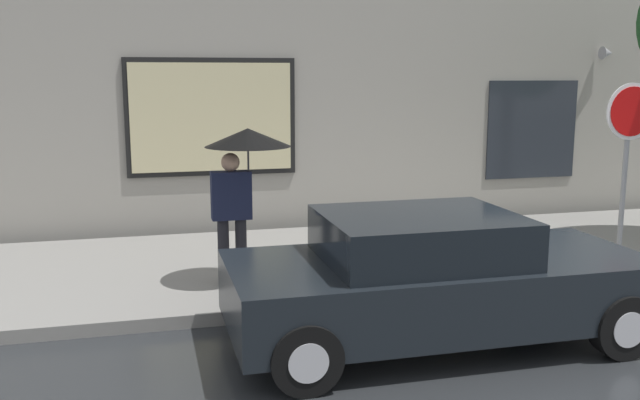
{
  "coord_description": "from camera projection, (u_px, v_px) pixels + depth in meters",
  "views": [
    {
      "loc": [
        -4.27,
        -6.26,
        2.7
      ],
      "look_at": [
        -2.2,
        1.8,
        1.2
      ],
      "focal_mm": 39.06,
      "sensor_mm": 36.0,
      "label": 1
    }
  ],
  "objects": [
    {
      "name": "sidewalk",
      "position": [
        443.0,
        254.0,
        10.34
      ],
      "size": [
        20.0,
        4.0,
        0.15
      ],
      "primitive_type": "cube",
      "color": "gray",
      "rests_on": "ground"
    },
    {
      "name": "fire_hydrant",
      "position": [
        460.0,
        236.0,
        9.44
      ],
      "size": [
        0.3,
        0.44,
        0.8
      ],
      "color": "yellow",
      "rests_on": "sidewalk"
    },
    {
      "name": "pedestrian_with_umbrella",
      "position": [
        243.0,
        160.0,
        8.36
      ],
      "size": [
        1.04,
        1.04,
        1.92
      ],
      "color": "black",
      "rests_on": "sidewalk"
    },
    {
      "name": "stop_sign",
      "position": [
        629.0,
        137.0,
        9.34
      ],
      "size": [
        0.76,
        0.1,
        2.45
      ],
      "color": "gray",
      "rests_on": "sidewalk"
    },
    {
      "name": "ground_plane",
      "position": [
        559.0,
        329.0,
        7.49
      ],
      "size": [
        60.0,
        60.0,
        0.0
      ],
      "primitive_type": "plane",
      "color": "#282B2D"
    },
    {
      "name": "parked_car",
      "position": [
        434.0,
        279.0,
        7.01
      ],
      "size": [
        4.23,
        1.88,
        1.35
      ],
      "color": "black",
      "rests_on": "ground"
    },
    {
      "name": "building_facade",
      "position": [
        389.0,
        29.0,
        12.11
      ],
      "size": [
        20.0,
        0.67,
        7.0
      ],
      "color": "#9E998E",
      "rests_on": "ground"
    }
  ]
}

